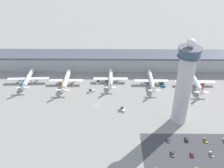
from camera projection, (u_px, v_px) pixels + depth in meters
ground_plane at (97, 105)px, 206.45m from camera, size 1000.00×1000.00×0.00m
terminal_building at (101, 60)px, 262.56m from camera, size 278.38×25.00×15.61m
control_tower at (184, 84)px, 173.08m from camera, size 15.53×15.53×65.52m
parking_lot_surface at (192, 155)px, 159.77m from camera, size 64.00×40.00×0.01m
airplane_gate_alpha at (28, 79)px, 236.13m from camera, size 39.41×35.58×12.85m
airplane_gate_bravo at (66, 80)px, 233.46m from camera, size 31.78×37.06×13.82m
airplane_gate_charlie at (111, 79)px, 237.26m from camera, size 32.77×34.66×12.06m
airplane_gate_delta at (151, 81)px, 233.30m from camera, size 31.86×37.26×11.96m
airplane_gate_echo at (196, 82)px, 232.01m from camera, size 37.40×39.13×13.34m
service_truck_catering at (162, 84)px, 233.70m from camera, size 4.30×8.70×3.14m
service_truck_fuel at (122, 109)px, 200.22m from camera, size 5.95×6.05×2.64m
service_truck_baggage at (98, 82)px, 237.34m from camera, size 5.94×6.15×2.81m
service_truck_water at (91, 91)px, 224.13m from camera, size 6.90×5.08×2.66m
car_blue_compact at (205, 140)px, 170.58m from camera, size 1.84×4.63×1.39m
car_green_van at (173, 154)px, 159.96m from camera, size 1.88×4.66×1.51m
car_navy_sedan at (168, 140)px, 170.56m from camera, size 1.89×4.18×1.40m
car_grey_coupe at (212, 154)px, 159.66m from camera, size 2.00×4.58×1.41m
car_black_suv at (192, 155)px, 159.31m from camera, size 1.91×4.13×1.44m
car_silver_sedan at (187, 140)px, 170.99m from camera, size 1.92×4.63×1.40m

